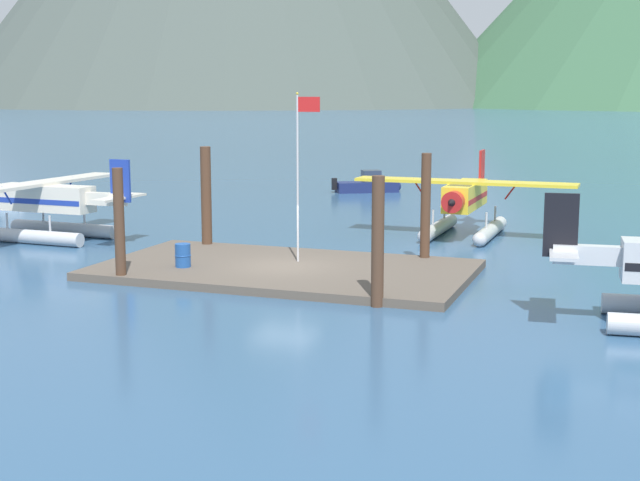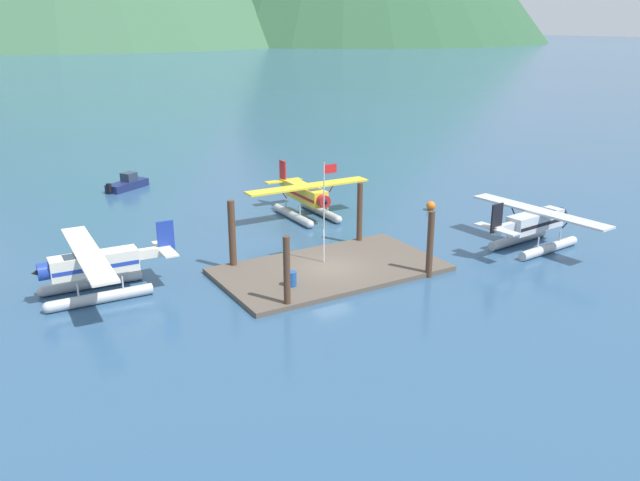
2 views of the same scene
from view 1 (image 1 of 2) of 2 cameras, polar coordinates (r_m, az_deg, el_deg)
name	(u,v)px [view 1 (image 1 of 2)]	position (r m, az deg, el deg)	size (l,w,h in m)	color
ground_plane	(284,274)	(33.65, -2.29, -2.14)	(1200.00, 1200.00, 0.00)	#2D5175
dock_platform	(284,270)	(33.62, -2.29, -1.89)	(13.88, 7.79, 0.30)	brown
piling_near_left	(119,226)	(32.41, -12.72, 0.91)	(0.37, 0.37, 4.14)	#4C3323
piling_near_right	(378,242)	(28.16, 3.72, -0.09)	(0.40, 0.40, 4.19)	#4C3323
piling_far_left	(206,199)	(38.50, -7.29, 2.65)	(0.45, 0.45, 4.49)	#4C3323
piling_far_right	(426,210)	(35.25, 6.77, 1.98)	(0.39, 0.39, 4.43)	#4C3323
flagpole	(300,158)	(33.88, -1.26, 5.29)	(0.95, 0.10, 6.47)	silver
fuel_drum	(183,255)	(33.69, -8.77, -0.94)	(0.62, 0.62, 0.88)	#1E4C99
seaplane_yellow_bow_right	(465,203)	(42.76, 9.25, 2.37)	(10.42, 7.98, 3.84)	#B7BABF
seaplane_cream_port_fwd	(45,206)	(43.15, -17.19, 2.14)	(7.98, 10.45, 3.84)	#B7BABF
boat_navy_open_north	(369,185)	(61.35, 3.14, 3.57)	(4.37, 3.44, 1.50)	navy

